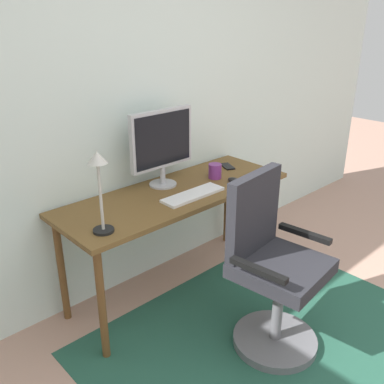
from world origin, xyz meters
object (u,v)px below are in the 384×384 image
object	(u,v)px
monitor	(162,142)
keyboard	(193,195)
office_chair	(272,275)
coffee_cup	(215,171)
desk	(177,202)
computer_mouse	(234,180)
desk_lamp	(99,177)
cell_phone	(227,166)

from	to	relation	value
monitor	keyboard	bearing A→B (deg)	-86.08
monitor	office_chair	world-z (taller)	monitor
coffee_cup	monitor	bearing A→B (deg)	157.73
desk	monitor	distance (m)	0.39
monitor	coffee_cup	distance (m)	0.44
keyboard	coffee_cup	distance (m)	0.35
computer_mouse	office_chair	distance (m)	0.76
desk	computer_mouse	xyz separation A→B (m)	(0.38, -0.15, 0.09)
desk	coffee_cup	distance (m)	0.37
desk	coffee_cup	xyz separation A→B (m)	(0.35, 0.00, 0.13)
computer_mouse	coffee_cup	distance (m)	0.16
desk	desk_lamp	size ratio (longest dim) A/B	3.62
computer_mouse	coffee_cup	xyz separation A→B (m)	(-0.03, 0.15, 0.03)
monitor	cell_phone	world-z (taller)	monitor
desk	keyboard	xyz separation A→B (m)	(0.02, -0.13, 0.08)
desk	keyboard	size ratio (longest dim) A/B	3.67
cell_phone	office_chair	bearing A→B (deg)	-98.86
monitor	coffee_cup	bearing A→B (deg)	-22.27
keyboard	office_chair	world-z (taller)	office_chair
monitor	computer_mouse	bearing A→B (deg)	-38.28
monitor	desk	bearing A→B (deg)	-91.70
computer_mouse	desk_lamp	distance (m)	1.05
keyboard	desk_lamp	size ratio (longest dim) A/B	0.99
desk	cell_phone	world-z (taller)	cell_phone
cell_phone	monitor	bearing A→B (deg)	-160.53
office_chair	desk_lamp	bearing A→B (deg)	131.12
coffee_cup	desk_lamp	bearing A→B (deg)	-171.26
keyboard	desk_lamp	bearing A→B (deg)	-178.03
computer_mouse	desk_lamp	world-z (taller)	desk_lamp
keyboard	computer_mouse	world-z (taller)	computer_mouse
keyboard	office_chair	size ratio (longest dim) A/B	0.43
coffee_cup	desk_lamp	world-z (taller)	desk_lamp
cell_phone	coffee_cup	bearing A→B (deg)	-133.44
desk	monitor	xyz separation A→B (m)	(0.00, 0.14, 0.37)
desk	desk_lamp	bearing A→B (deg)	-166.67
cell_phone	keyboard	bearing A→B (deg)	-133.98
desk	desk_lamp	distance (m)	0.76
desk	computer_mouse	bearing A→B (deg)	-22.03
desk	keyboard	world-z (taller)	keyboard
computer_mouse	desk_lamp	bearing A→B (deg)	179.90
computer_mouse	keyboard	bearing A→B (deg)	176.07
desk_lamp	desk	bearing A→B (deg)	13.33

